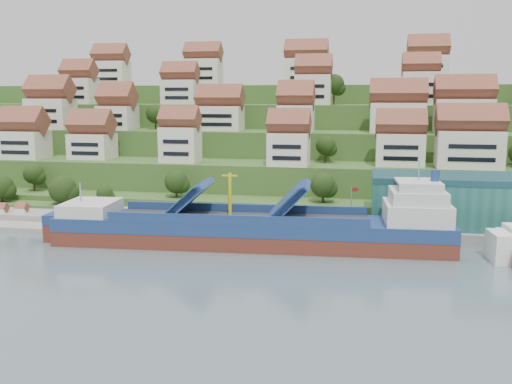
# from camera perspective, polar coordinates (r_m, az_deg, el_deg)

# --- Properties ---
(ground) EXTENTS (300.00, 300.00, 0.00)m
(ground) POSITION_cam_1_polar(r_m,az_deg,el_deg) (105.86, -0.59, -5.55)
(ground) COLOR slate
(ground) RESTS_ON ground
(quay) EXTENTS (180.00, 14.00, 2.20)m
(quay) POSITION_cam_1_polar(r_m,az_deg,el_deg) (118.10, 10.47, -3.56)
(quay) COLOR gray
(quay) RESTS_ON ground
(pebble_beach) EXTENTS (45.00, 20.00, 1.00)m
(pebble_beach) POSITION_cam_1_polar(r_m,az_deg,el_deg) (139.59, -23.55, -2.43)
(pebble_beach) COLOR gray
(pebble_beach) RESTS_ON ground
(hillside) EXTENTS (260.00, 128.00, 31.00)m
(hillside) POSITION_cam_1_polar(r_m,az_deg,el_deg) (205.37, 5.26, 4.82)
(hillside) COLOR #2D4C1E
(hillside) RESTS_ON ground
(hillside_village) EXTENTS (156.87, 62.70, 29.00)m
(hillside_village) POSITION_cam_1_polar(r_m,az_deg,el_deg) (161.79, 5.10, 8.38)
(hillside_village) COLOR silver
(hillside_village) RESTS_ON ground
(hillside_trees) EXTENTS (138.70, 62.55, 30.99)m
(hillside_trees) POSITION_cam_1_polar(r_m,az_deg,el_deg) (146.15, -0.51, 4.92)
(hillside_trees) COLOR #213812
(hillside_trees) RESTS_ON ground
(flagpole) EXTENTS (1.28, 0.16, 8.00)m
(flagpole) POSITION_cam_1_polar(r_m,az_deg,el_deg) (112.04, 9.56, -1.22)
(flagpole) COLOR gray
(flagpole) RESTS_ON quay
(cargo_ship) EXTENTS (73.85, 15.88, 16.20)m
(cargo_ship) POSITION_cam_1_polar(r_m,az_deg,el_deg) (106.03, 0.50, -3.78)
(cargo_ship) COLOR #5F271D
(cargo_ship) RESTS_ON ground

